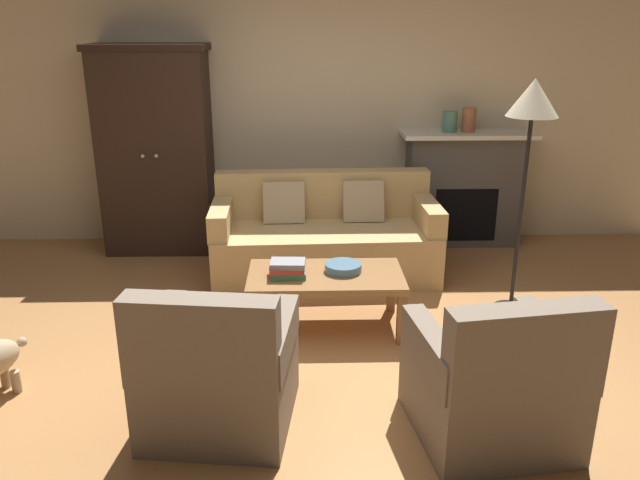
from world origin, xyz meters
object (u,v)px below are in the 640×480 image
object	(u,v)px
floor_lamp	(532,113)
book_stack	(288,269)
fireplace	(463,188)
armoire	(156,151)
mantel_vase_terracotta	(469,120)
armchair_near_right	(494,385)
couch	(325,239)
coffee_table	(326,281)
fruit_bowl	(343,267)
mantel_vase_jade	(450,122)
armchair_near_left	(218,374)

from	to	relation	value
floor_lamp	book_stack	bearing A→B (deg)	-170.01
fireplace	armoire	size ratio (longest dim) A/B	0.65
mantel_vase_terracotta	armchair_near_right	xyz separation A→B (m)	(-0.58, -3.11, -0.92)
fireplace	floor_lamp	world-z (taller)	floor_lamp
fireplace	couch	size ratio (longest dim) A/B	0.65
armoire	coffee_table	distance (m)	2.40
fruit_bowl	mantel_vase_terracotta	size ratio (longest dim) A/B	1.16
couch	coffee_table	bearing A→B (deg)	-91.57
mantel_vase_jade	fireplace	bearing A→B (deg)	5.69
mantel_vase_jade	armchair_near_right	xyz separation A→B (m)	(-0.40, -3.11, -0.90)
couch	mantel_vase_terracotta	size ratio (longest dim) A/B	8.56
fruit_bowl	armchair_near_right	distance (m)	1.52
armoire	armchair_near_left	world-z (taller)	armoire
couch	mantel_vase_jade	world-z (taller)	mantel_vase_jade
armchair_near_left	armoire	bearing A→B (deg)	107.48
armoire	armchair_near_left	distance (m)	3.11
armchair_near_left	armchair_near_right	distance (m)	1.46
fireplace	armoire	xyz separation A→B (m)	(-2.95, -0.08, 0.40)
mantel_vase_jade	armchair_near_right	bearing A→B (deg)	-97.38
coffee_table	mantel_vase_jade	bearing A→B (deg)	55.62
coffee_table	book_stack	distance (m)	0.30
fireplace	coffee_table	distance (m)	2.32
armchair_near_left	floor_lamp	world-z (taller)	floor_lamp
coffee_table	book_stack	xyz separation A→B (m)	(-0.27, -0.05, 0.11)
mantel_vase_terracotta	coffee_table	bearing A→B (deg)	-128.09
armchair_near_left	mantel_vase_jade	bearing A→B (deg)	57.94
armoire	book_stack	bearing A→B (deg)	-54.90
book_stack	couch	bearing A→B (deg)	74.93
fireplace	mantel_vase_terracotta	distance (m)	0.67
coffee_table	mantel_vase_jade	size ratio (longest dim) A/B	5.79
coffee_table	armchair_near_left	bearing A→B (deg)	-118.17
armoire	fruit_bowl	xyz separation A→B (m)	(1.66, -1.71, -0.52)
couch	fruit_bowl	world-z (taller)	couch
armoire	mantel_vase_jade	distance (m)	2.78
armoire	fruit_bowl	distance (m)	2.44
couch	fruit_bowl	size ratio (longest dim) A/B	7.41
book_stack	mantel_vase_terracotta	bearing A→B (deg)	47.82
armoire	armchair_near_right	xyz separation A→B (m)	(2.37, -3.05, -0.65)
couch	armchair_near_right	world-z (taller)	armchair_near_right
armchair_near_left	fruit_bowl	bearing A→B (deg)	58.01
book_stack	mantel_vase_terracotta	world-z (taller)	mantel_vase_terracotta
fruit_bowl	book_stack	distance (m)	0.41
armoire	book_stack	distance (m)	2.25
book_stack	floor_lamp	bearing A→B (deg)	9.99
armoire	armchair_near_left	bearing A→B (deg)	-72.52
fruit_bowl	armchair_near_right	size ratio (longest dim) A/B	0.30
floor_lamp	mantel_vase_jade	bearing A→B (deg)	97.45
armchair_near_right	armchair_near_left	bearing A→B (deg)	174.31
fireplace	armoire	bearing A→B (deg)	-178.49
couch	coffee_table	world-z (taller)	couch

